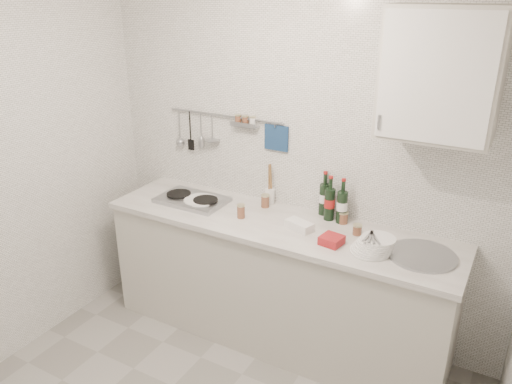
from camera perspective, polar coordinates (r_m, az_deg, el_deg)
back_wall at (r=3.48m, az=4.76°, el=3.36°), size 3.00×0.02×2.50m
counter at (r=3.59m, az=2.40°, el=-10.46°), size 2.44×0.64×0.96m
wall_rail at (r=3.67m, az=-3.90°, el=7.28°), size 0.98×0.09×0.34m
wall_cabinet at (r=2.89m, az=20.45°, el=12.50°), size 0.60×0.38×0.70m
plate_stack_hob at (r=3.63m, az=-6.45°, el=-1.10°), size 0.26×0.26×0.04m
plate_stack_sink at (r=3.04m, az=13.34°, el=-5.90°), size 0.26×0.25×0.10m
wine_bottles at (r=3.37m, az=8.69°, el=-0.62°), size 0.23×0.14×0.31m
butter_dish at (r=3.25m, az=4.98°, el=-3.83°), size 0.20×0.14×0.05m
strawberry_punnet at (r=3.09m, az=8.64°, el=-5.46°), size 0.14×0.14×0.05m
utensil_crock at (r=3.61m, az=1.56°, el=-0.24°), size 0.08×0.08×0.31m
jar_a at (r=3.56m, az=1.06°, el=-1.01°), size 0.06×0.06×0.09m
jar_b at (r=3.37m, az=9.91°, el=-2.88°), size 0.07×0.07×0.08m
jar_c at (r=3.23m, az=11.50°, el=-4.22°), size 0.06×0.06×0.07m
jar_d at (r=3.39m, az=-1.73°, el=-2.20°), size 0.06×0.06×0.10m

